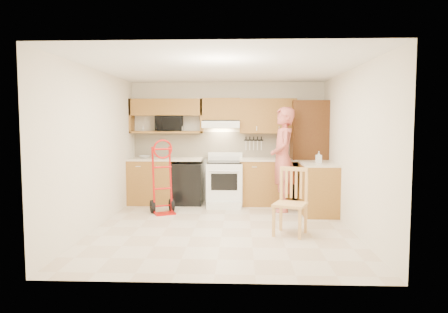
# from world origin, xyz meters

# --- Properties ---
(floor) EXTENTS (4.00, 4.50, 0.02)m
(floor) POSITION_xyz_m (0.00, 0.00, -0.01)
(floor) COLOR #BFA98F
(floor) RESTS_ON ground
(ceiling) EXTENTS (4.00, 4.50, 0.02)m
(ceiling) POSITION_xyz_m (0.00, 0.00, 2.51)
(ceiling) COLOR white
(ceiling) RESTS_ON ground
(wall_back) EXTENTS (4.00, 0.02, 2.50)m
(wall_back) POSITION_xyz_m (0.00, 2.26, 1.25)
(wall_back) COLOR beige
(wall_back) RESTS_ON ground
(wall_front) EXTENTS (4.00, 0.02, 2.50)m
(wall_front) POSITION_xyz_m (0.00, -2.26, 1.25)
(wall_front) COLOR beige
(wall_front) RESTS_ON ground
(wall_left) EXTENTS (0.02, 4.50, 2.50)m
(wall_left) POSITION_xyz_m (-2.01, 0.00, 1.25)
(wall_left) COLOR beige
(wall_left) RESTS_ON ground
(wall_right) EXTENTS (0.02, 4.50, 2.50)m
(wall_right) POSITION_xyz_m (2.01, 0.00, 1.25)
(wall_right) COLOR beige
(wall_right) RESTS_ON ground
(backsplash) EXTENTS (3.92, 0.03, 0.55)m
(backsplash) POSITION_xyz_m (0.00, 2.23, 1.20)
(backsplash) COLOR beige
(backsplash) RESTS_ON wall_back
(lower_cab_left) EXTENTS (0.90, 0.60, 0.90)m
(lower_cab_left) POSITION_xyz_m (-1.55, 1.95, 0.45)
(lower_cab_left) COLOR #95622B
(lower_cab_left) RESTS_ON ground
(dishwasher) EXTENTS (0.60, 0.60, 0.85)m
(dishwasher) POSITION_xyz_m (-0.80, 1.95, 0.42)
(dishwasher) COLOR black
(dishwasher) RESTS_ON ground
(lower_cab_right) EXTENTS (1.14, 0.60, 0.90)m
(lower_cab_right) POSITION_xyz_m (0.83, 1.95, 0.45)
(lower_cab_right) COLOR #95622B
(lower_cab_right) RESTS_ON ground
(countertop_left) EXTENTS (1.50, 0.63, 0.04)m
(countertop_left) POSITION_xyz_m (-1.25, 1.95, 0.92)
(countertop_left) COLOR beige
(countertop_left) RESTS_ON lower_cab_left
(countertop_right) EXTENTS (1.14, 0.63, 0.04)m
(countertop_right) POSITION_xyz_m (0.83, 1.95, 0.92)
(countertop_right) COLOR beige
(countertop_right) RESTS_ON lower_cab_right
(cab_return_right) EXTENTS (0.60, 1.00, 0.90)m
(cab_return_right) POSITION_xyz_m (1.70, 1.15, 0.45)
(cab_return_right) COLOR #95622B
(cab_return_right) RESTS_ON ground
(countertop_return) EXTENTS (0.63, 1.00, 0.04)m
(countertop_return) POSITION_xyz_m (1.70, 1.15, 0.92)
(countertop_return) COLOR beige
(countertop_return) RESTS_ON cab_return_right
(pantry_tall) EXTENTS (0.70, 0.60, 2.10)m
(pantry_tall) POSITION_xyz_m (1.65, 1.95, 1.05)
(pantry_tall) COLOR #4E2E0F
(pantry_tall) RESTS_ON ground
(upper_cab_left) EXTENTS (1.50, 0.33, 0.34)m
(upper_cab_left) POSITION_xyz_m (-1.25, 2.08, 1.98)
(upper_cab_left) COLOR #95622B
(upper_cab_left) RESTS_ON wall_back
(upper_shelf_mw) EXTENTS (1.50, 0.33, 0.04)m
(upper_shelf_mw) POSITION_xyz_m (-1.25, 2.08, 1.47)
(upper_shelf_mw) COLOR #95622B
(upper_shelf_mw) RESTS_ON wall_back
(upper_cab_center) EXTENTS (0.76, 0.33, 0.44)m
(upper_cab_center) POSITION_xyz_m (-0.12, 2.08, 1.94)
(upper_cab_center) COLOR #95622B
(upper_cab_center) RESTS_ON wall_back
(upper_cab_right) EXTENTS (1.14, 0.33, 0.70)m
(upper_cab_right) POSITION_xyz_m (0.83, 2.08, 1.80)
(upper_cab_right) COLOR #95622B
(upper_cab_right) RESTS_ON wall_back
(range_hood) EXTENTS (0.76, 0.46, 0.14)m
(range_hood) POSITION_xyz_m (-0.12, 2.02, 1.63)
(range_hood) COLOR white
(range_hood) RESTS_ON wall_back
(knife_strip) EXTENTS (0.40, 0.05, 0.29)m
(knife_strip) POSITION_xyz_m (0.55, 2.21, 1.24)
(knife_strip) COLOR black
(knife_strip) RESTS_ON backsplash
(microwave) EXTENTS (0.61, 0.45, 0.32)m
(microwave) POSITION_xyz_m (-1.19, 2.08, 1.65)
(microwave) COLOR black
(microwave) RESTS_ON upper_shelf_mw
(range) EXTENTS (0.71, 0.94, 1.05)m
(range) POSITION_xyz_m (-0.04, 1.79, 0.52)
(range) COLOR white
(range) RESTS_ON ground
(person) EXTENTS (0.49, 0.73, 1.96)m
(person) POSITION_xyz_m (1.07, 1.35, 0.98)
(person) COLOR #BF594F
(person) RESTS_ON ground
(hand_truck) EXTENTS (0.62, 0.60, 1.23)m
(hand_truck) POSITION_xyz_m (-1.14, 1.03, 0.61)
(hand_truck) COLOR #B2100C
(hand_truck) RESTS_ON ground
(dining_chair) EXTENTS (0.59, 0.62, 1.00)m
(dining_chair) POSITION_xyz_m (1.02, -0.34, 0.50)
(dining_chair) COLOR #DCAF60
(dining_chair) RESTS_ON ground
(soap_bottle) EXTENTS (0.10, 0.11, 0.21)m
(soap_bottle) POSITION_xyz_m (1.70, 1.13, 1.04)
(soap_bottle) COLOR white
(soap_bottle) RESTS_ON countertop_return
(bowl) EXTENTS (0.27, 0.27, 0.05)m
(bowl) POSITION_xyz_m (-1.69, 1.95, 0.96)
(bowl) COLOR white
(bowl) RESTS_ON countertop_left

